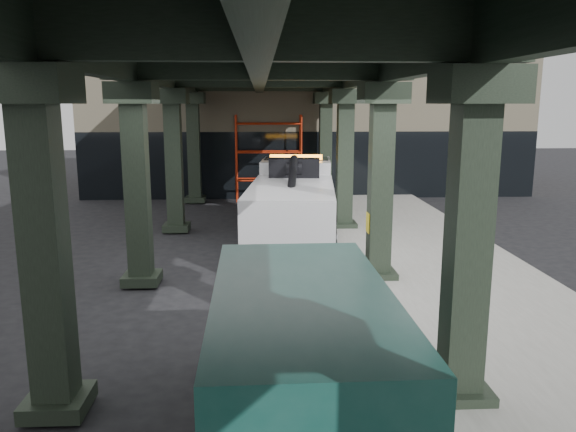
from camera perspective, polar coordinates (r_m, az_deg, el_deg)
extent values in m
plane|color=black|center=(12.57, -0.89, -9.65)|extent=(90.00, 90.00, 0.00)
cube|color=gray|center=(15.23, 16.12, -6.02)|extent=(5.00, 40.00, 0.15)
cube|color=silver|center=(14.59, 5.57, -6.65)|extent=(0.12, 38.00, 0.01)
cube|color=black|center=(8.52, 17.79, -2.79)|extent=(0.55, 0.55, 5.00)
cube|color=black|center=(8.29, 18.75, 12.48)|extent=(1.10, 1.10, 0.50)
cube|color=black|center=(9.34, 16.90, -16.73)|extent=(0.90, 0.90, 0.24)
cube|color=black|center=(14.19, 9.37, 3.08)|extent=(0.55, 0.55, 5.00)
cube|color=black|center=(14.05, 9.67, 12.20)|extent=(1.10, 1.10, 0.50)
cube|color=black|center=(14.70, 9.08, -5.90)|extent=(0.90, 0.90, 0.24)
cube|color=black|center=(20.05, 5.78, 5.56)|extent=(0.55, 0.55, 5.00)
cube|color=black|center=(19.95, 5.92, 12.00)|extent=(1.10, 1.10, 0.50)
cube|color=black|center=(20.41, 5.66, -0.94)|extent=(0.90, 0.90, 0.24)
cube|color=black|center=(25.98, 3.82, 6.90)|extent=(0.55, 0.55, 5.00)
cube|color=black|center=(25.90, 3.88, 11.86)|extent=(1.10, 1.10, 0.50)
cube|color=black|center=(26.26, 3.75, 1.84)|extent=(0.90, 0.90, 0.24)
cube|color=black|center=(8.53, -23.47, -3.18)|extent=(0.55, 0.55, 5.00)
cube|color=black|center=(8.30, -24.71, 12.05)|extent=(1.10, 1.10, 0.50)
cube|color=black|center=(9.35, -22.30, -17.08)|extent=(0.90, 0.90, 0.24)
cube|color=black|center=(14.20, -15.07, 2.85)|extent=(0.55, 0.55, 5.00)
cube|color=black|center=(14.06, -15.55, 11.95)|extent=(1.10, 1.10, 0.50)
cube|color=black|center=(14.70, -14.61, -6.13)|extent=(0.90, 0.90, 0.24)
cube|color=black|center=(20.06, -11.50, 5.39)|extent=(0.55, 0.55, 5.00)
cube|color=black|center=(19.96, -11.76, 11.82)|extent=(1.10, 1.10, 0.50)
cube|color=black|center=(20.42, -11.25, -1.10)|extent=(0.90, 0.90, 0.24)
cube|color=black|center=(25.98, -9.54, 6.77)|extent=(0.55, 0.55, 5.00)
cube|color=black|center=(25.90, -9.71, 11.73)|extent=(1.10, 1.10, 0.50)
cube|color=black|center=(26.26, -9.37, 1.72)|extent=(0.90, 0.90, 0.24)
cube|color=black|center=(14.09, 9.78, 15.45)|extent=(0.35, 32.00, 1.10)
cube|color=black|center=(14.09, -15.73, 15.20)|extent=(0.35, 32.00, 1.10)
cube|color=black|center=(13.77, -2.99, 15.70)|extent=(0.35, 32.00, 1.10)
cube|color=black|center=(13.84, -3.02, 18.59)|extent=(7.40, 32.00, 0.30)
cube|color=#C6B793|center=(31.82, 1.51, 10.43)|extent=(22.00, 10.00, 8.00)
cylinder|color=red|center=(26.77, -5.22, 5.93)|extent=(0.08, 0.08, 4.00)
cylinder|color=red|center=(25.97, -5.29, 5.77)|extent=(0.08, 0.08, 4.00)
cylinder|color=red|center=(26.81, 1.23, 5.98)|extent=(0.08, 0.08, 4.00)
cylinder|color=red|center=(26.02, 1.36, 5.82)|extent=(0.08, 0.08, 4.00)
cylinder|color=red|center=(26.86, -1.98, 3.84)|extent=(3.00, 0.08, 0.08)
cylinder|color=red|center=(26.72, -1.99, 6.61)|extent=(3.00, 0.08, 0.08)
cylinder|color=red|center=(26.65, -2.01, 9.39)|extent=(3.00, 0.08, 0.08)
cube|color=black|center=(17.97, 0.52, -0.80)|extent=(1.81, 7.82, 0.26)
cube|color=silver|center=(20.41, 0.84, 3.17)|extent=(2.67, 2.71, 1.86)
cube|color=silver|center=(21.56, 0.95, 2.22)|extent=(2.49, 0.96, 0.93)
cube|color=black|center=(20.60, 0.87, 4.70)|extent=(2.40, 1.57, 0.88)
cube|color=silver|center=(16.67, 0.35, 0.60)|extent=(2.99, 5.39, 1.45)
cube|color=orange|center=(20.08, 0.83, 6.01)|extent=(1.88, 0.47, 0.17)
cube|color=black|center=(18.56, 0.65, 4.93)|extent=(1.71, 0.78, 0.62)
cylinder|color=black|center=(16.75, 0.39, 3.34)|extent=(0.61, 3.62, 1.39)
cube|color=black|center=(14.36, -0.14, -5.41)|extent=(0.45, 1.47, 0.19)
cube|color=black|center=(13.68, -0.30, -6.49)|extent=(1.67, 0.42, 0.19)
cylinder|color=black|center=(20.96, -2.24, 0.52)|extent=(0.47, 1.17, 1.14)
cylinder|color=silver|center=(20.96, -2.24, 0.52)|extent=(0.46, 0.66, 0.63)
cylinder|color=black|center=(20.88, 3.99, 0.45)|extent=(0.47, 1.17, 1.14)
cylinder|color=silver|center=(20.88, 3.99, 0.45)|extent=(0.46, 0.66, 0.63)
cylinder|color=black|center=(17.63, -3.24, -1.56)|extent=(0.47, 1.17, 1.14)
cylinder|color=silver|center=(17.63, -3.24, -1.56)|extent=(0.46, 0.66, 0.63)
cylinder|color=black|center=(17.54, 4.17, -1.65)|extent=(0.47, 1.17, 1.14)
cylinder|color=silver|center=(17.54, 4.17, -1.65)|extent=(0.46, 0.66, 0.63)
cylinder|color=black|center=(16.34, -3.74, -2.61)|extent=(0.47, 1.17, 1.14)
cylinder|color=silver|center=(16.34, -3.74, -2.61)|extent=(0.46, 0.66, 0.63)
cylinder|color=black|center=(16.23, 4.26, -2.71)|extent=(0.47, 1.17, 1.14)
cylinder|color=silver|center=(16.23, 4.26, -2.71)|extent=(0.46, 0.66, 0.63)
cube|color=#13473E|center=(9.76, -0.06, -9.97)|extent=(2.07, 1.13, 0.90)
cube|color=#13473E|center=(7.08, 1.41, -15.04)|extent=(2.17, 4.55, 1.96)
cube|color=olive|center=(7.81, 1.10, -19.01)|extent=(2.23, 5.65, 0.35)
cube|color=black|center=(9.12, 0.10, -6.18)|extent=(1.96, 0.46, 0.84)
cube|color=black|center=(7.15, 1.21, -10.37)|extent=(2.19, 3.64, 0.55)
cube|color=silver|center=(10.40, -0.25, -10.97)|extent=(2.01, 0.15, 0.30)
cylinder|color=black|center=(9.91, -5.99, -13.02)|extent=(0.29, 0.85, 0.84)
cylinder|color=silver|center=(9.91, -5.99, -13.02)|extent=(0.33, 0.47, 0.46)
cylinder|color=black|center=(10.03, 5.83, -12.72)|extent=(0.29, 0.85, 0.84)
cylinder|color=silver|center=(10.03, 5.83, -12.72)|extent=(0.33, 0.47, 0.46)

